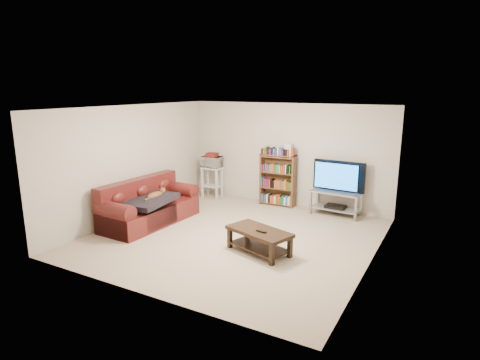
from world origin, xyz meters
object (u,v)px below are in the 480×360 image
Objects in this scene: sofa at (147,208)px; tv_stand at (336,199)px; coffee_table at (259,237)px; bookshelf at (278,179)px.

tv_stand is (3.28, 2.39, 0.04)m from sofa.
coffee_table is at bearing -3.55° from sofa.
bookshelf is (-0.87, 2.75, 0.35)m from coffee_table.
bookshelf reaches higher than tv_stand.
tv_stand is 1.46m from bookshelf.
tv_stand is at bearing 38.33° from sofa.
bookshelf reaches higher than sofa.
bookshelf is at bearing 179.45° from tv_stand.
sofa reaches higher than coffee_table.
coffee_table is 1.01× the size of bookshelf.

